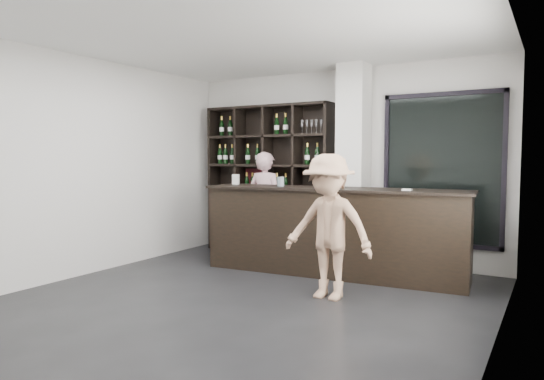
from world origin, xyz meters
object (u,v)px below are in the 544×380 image
Objects in this scene: taster_black at (321,211)px; customer at (329,227)px; wine_shelf at (268,180)px; tasting_counter at (333,231)px; taster_pink at (265,204)px.

customer is (0.85, -1.64, 0.04)m from taster_black.
taster_black is (1.05, -0.21, -0.43)m from wine_shelf.
taster_black is at bearing 121.29° from tasting_counter.
taster_black is 0.95× the size of customer.
wine_shelf is 1.57× the size of taster_black.
tasting_counter is at bearing 113.29° from customer.
taster_pink is 2.50m from customer.
taster_pink reaches higher than tasting_counter.
tasting_counter is at bearing -28.52° from wine_shelf.
taster_black is at bearing 177.33° from taster_pink.
customer is (1.90, -1.85, -0.40)m from wine_shelf.
customer is (1.85, -1.68, -0.02)m from taster_pink.
tasting_counter is at bearing 142.80° from taster_black.
taster_pink is (0.05, -0.17, -0.37)m from wine_shelf.
wine_shelf reaches higher than taster_pink.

